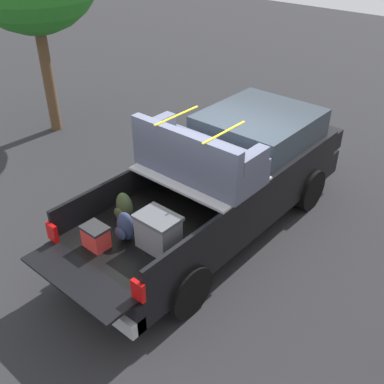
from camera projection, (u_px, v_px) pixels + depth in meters
ground_plane at (214, 230)px, 8.19m from camera, size 40.00×40.00×0.00m
pickup_truck at (228, 176)px, 7.89m from camera, size 6.05×2.06×2.23m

